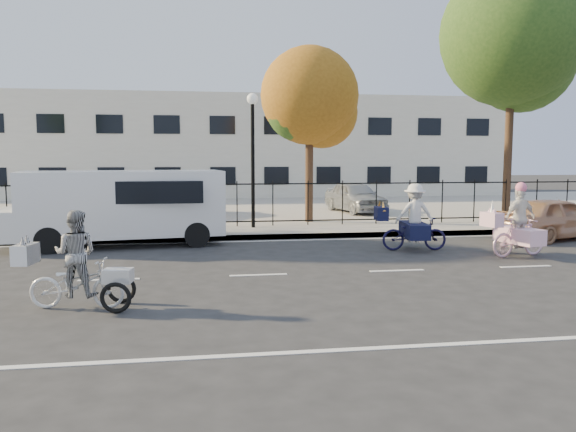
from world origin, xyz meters
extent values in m
plane|color=#333334|center=(0.00, 0.00, 0.00)|extent=(120.00, 120.00, 0.00)
cube|color=#A8A399|center=(0.00, 5.05, 0.07)|extent=(60.00, 0.10, 0.15)
cube|color=#A8A399|center=(0.00, 6.10, 0.07)|extent=(60.00, 2.20, 0.15)
cube|color=#A8A399|center=(0.00, 15.00, 0.07)|extent=(60.00, 15.60, 0.15)
cube|color=silver|center=(0.00, 25.00, 3.00)|extent=(34.00, 10.00, 6.00)
cylinder|color=black|center=(0.50, 6.80, 2.15)|extent=(0.12, 0.12, 4.00)
sphere|color=white|center=(0.50, 6.80, 4.30)|extent=(0.36, 0.36, 0.36)
cylinder|color=black|center=(-2.20, 6.80, 1.05)|extent=(0.06, 0.06, 1.80)
cylinder|color=black|center=(-1.50, 6.80, 1.05)|extent=(0.06, 0.06, 1.80)
cube|color=#59140F|center=(-1.85, 6.80, 1.65)|extent=(0.85, 0.04, 0.60)
imported|color=white|center=(-3.15, -2.11, 0.40)|extent=(1.59, 0.75, 0.80)
imported|color=white|center=(-3.15, -2.11, 0.90)|extent=(0.75, 0.63, 1.41)
cube|color=white|center=(-3.95, -1.99, 0.89)|extent=(0.34, 0.52, 0.32)
cone|color=white|center=(-3.95, -1.88, 1.11)|extent=(0.12, 0.12, 0.16)
cone|color=white|center=(-3.95, -2.10, 1.11)|extent=(0.12, 0.12, 0.16)
torus|color=black|center=(-2.49, -2.52, 0.25)|extent=(0.50, 0.14, 0.50)
torus|color=black|center=(-2.49, -1.89, 0.25)|extent=(0.50, 0.14, 0.50)
cube|color=white|center=(-2.49, -2.20, 0.54)|extent=(0.49, 0.37, 0.22)
imported|color=#EFB6C9|center=(6.56, 1.23, 0.48)|extent=(1.65, 0.79, 0.96)
imported|color=silver|center=(6.56, 1.23, 0.96)|extent=(0.94, 0.55, 1.51)
cube|color=#FEC1D8|center=(5.72, 1.04, 0.96)|extent=(0.40, 0.58, 0.34)
cone|color=white|center=(5.72, 1.04, 1.26)|extent=(0.11, 0.11, 0.31)
cube|color=#FEC1D8|center=(6.56, 1.23, 0.53)|extent=(0.79, 1.33, 0.38)
sphere|color=pink|center=(6.56, 1.23, 1.70)|extent=(0.27, 0.27, 0.27)
imported|color=#110F34|center=(4.36, 2.51, 0.44)|extent=(1.73, 0.77, 0.88)
imported|color=white|center=(4.36, 2.51, 0.98)|extent=(1.05, 0.68, 1.54)
cube|color=black|center=(3.48, 2.61, 0.98)|extent=(0.35, 0.57, 0.35)
cone|color=gold|center=(3.48, 2.79, 1.17)|extent=(0.12, 0.23, 0.32)
cone|color=gold|center=(3.48, 2.44, 1.17)|extent=(0.12, 0.23, 0.32)
cube|color=black|center=(4.36, 2.51, 0.54)|extent=(0.68, 1.32, 0.39)
cube|color=white|center=(-3.27, 4.50, 1.18)|extent=(5.52, 2.66, 1.77)
cube|color=white|center=(-6.17, 4.50, 0.69)|extent=(0.74, 1.97, 0.79)
cylinder|color=black|center=(-5.14, 3.63, 0.34)|extent=(0.72, 0.35, 0.69)
cylinder|color=black|center=(-5.14, 5.37, 0.34)|extent=(0.72, 0.35, 0.69)
cylinder|color=black|center=(-1.40, 3.63, 0.34)|extent=(0.72, 0.35, 0.69)
cylinder|color=black|center=(-1.40, 5.37, 0.34)|extent=(0.72, 0.35, 0.69)
imported|color=tan|center=(9.22, 3.80, 0.64)|extent=(4.02, 2.53, 1.27)
imported|color=black|center=(-5.48, 5.97, 0.92)|extent=(0.64, 0.51, 1.54)
imported|color=#B5B7BD|center=(-6.10, 10.47, 0.79)|extent=(2.03, 4.49, 1.28)
imported|color=white|center=(-4.84, 11.50, 0.86)|extent=(3.36, 5.48, 1.42)
imported|color=#4B4E52|center=(-1.53, 10.93, 0.73)|extent=(1.99, 3.73, 1.17)
imported|color=#A0A3A7|center=(5.19, 11.32, 0.79)|extent=(2.14, 3.95, 1.28)
cylinder|color=#442D1D|center=(2.63, 8.20, 2.01)|extent=(0.28, 0.28, 4.01)
sphere|color=#9F6219|center=(2.63, 8.20, 4.58)|extent=(3.44, 3.44, 3.44)
sphere|color=#9F6219|center=(3.13, 8.40, 4.01)|extent=(2.52, 2.52, 2.52)
cylinder|color=#442D1D|center=(9.68, 7.30, 2.93)|extent=(0.28, 0.28, 5.86)
sphere|color=#385B1E|center=(9.68, 7.30, 6.70)|extent=(5.03, 5.03, 5.03)
sphere|color=#385B1E|center=(10.18, 7.50, 5.86)|extent=(3.69, 3.69, 3.69)
camera|label=1|loc=(-1.11, -11.41, 2.44)|focal=35.00mm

